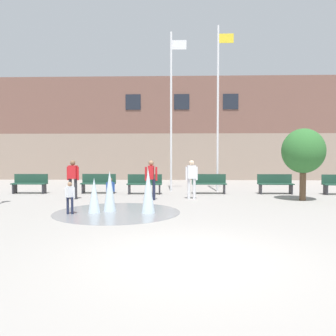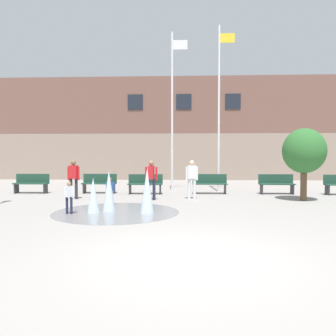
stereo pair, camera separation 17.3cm
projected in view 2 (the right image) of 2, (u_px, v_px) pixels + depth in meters
name	position (u px, v px, depth m)	size (l,w,h in m)	color
ground_plane	(188.00, 257.00, 5.75)	(100.00, 100.00, 0.00)	gray
library_building	(184.00, 131.00, 26.56)	(36.00, 6.05, 7.49)	gray
splash_fountain	(119.00, 195.00, 10.30)	(3.97, 3.97, 1.38)	gray
park_bench_far_left	(32.00, 183.00, 15.45)	(1.60, 0.44, 0.91)	#28282D
park_bench_left_of_flagpoles	(99.00, 183.00, 15.45)	(1.60, 0.44, 0.91)	#28282D
park_bench_under_left_flagpole	(145.00, 184.00, 15.15)	(1.60, 0.44, 0.91)	#28282D
park_bench_center	(210.00, 183.00, 15.26)	(1.60, 0.44, 0.91)	#28282D
park_bench_under_right_flagpole	(276.00, 184.00, 15.12)	(1.60, 0.44, 0.91)	#28282D
child_running	(69.00, 195.00, 9.97)	(0.31, 0.24, 0.99)	#1E233D
adult_near_bench	(73.00, 176.00, 13.38)	(0.50, 0.26, 1.59)	#28282D
child_in_fountain	(110.00, 189.00, 11.73)	(0.31, 0.24, 0.99)	silver
teen_by_trashcan	(151.00, 177.00, 13.07)	(0.50, 0.36, 1.59)	#1E233D
adult_in_red	(192.00, 176.00, 13.34)	(0.50, 0.25, 1.59)	silver
flagpole_left	(173.00, 107.00, 16.14)	(0.80, 0.10, 7.83)	silver
flagpole_right	(220.00, 104.00, 16.03)	(0.80, 0.10, 8.12)	silver
street_tree_near_building	(304.00, 151.00, 12.83)	(1.66, 1.66, 2.85)	brown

